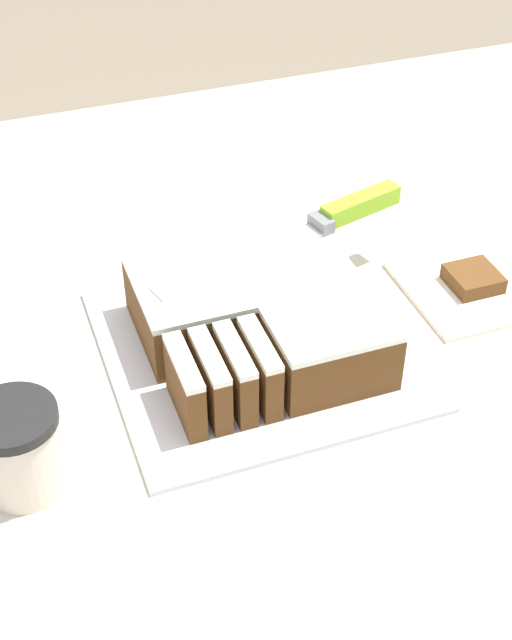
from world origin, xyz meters
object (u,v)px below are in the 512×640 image
at_px(coffee_cup, 19,449).
at_px(brownie, 473,279).
at_px(knife, 329,219).
at_px(cake_board, 256,348).
at_px(cake, 259,316).

bearing_deg(coffee_cup, brownie, 12.43).
distance_m(coffee_cup, brownie, 0.55).
relative_size(knife, coffee_cup, 3.58).
relative_size(cake_board, knife, 0.99).
distance_m(cake_board, coffee_cup, 0.28).
xyz_separation_m(coffee_cup, brownie, (0.53, 0.12, -0.03)).
bearing_deg(knife, brownie, 138.57).
distance_m(knife, brownie, 0.18).
bearing_deg(brownie, cake_board, -176.71).
xyz_separation_m(cake_board, knife, (0.12, 0.09, 0.08)).
bearing_deg(cake, coffee_cup, -158.03).
height_order(cake, knife, knife).
height_order(cake, brownie, cake).
relative_size(cake_board, brownie, 5.68).
height_order(cake, coffee_cup, coffee_cup).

